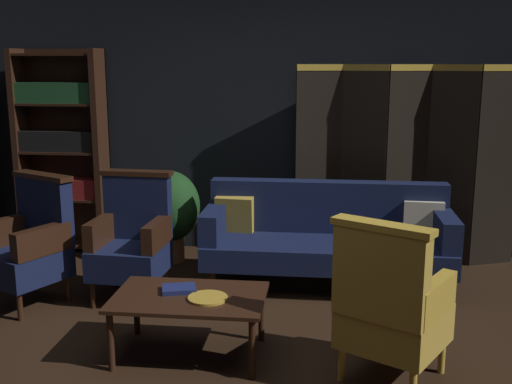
{
  "coord_description": "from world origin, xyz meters",
  "views": [
    {
      "loc": [
        0.53,
        -3.78,
        1.93
      ],
      "look_at": [
        0.0,
        0.8,
        0.95
      ],
      "focal_mm": 43.38,
      "sensor_mm": 36.0,
      "label": 1
    }
  ],
  "objects": [
    {
      "name": "ground_plane",
      "position": [
        0.0,
        0.0,
        0.0
      ],
      "size": [
        10.0,
        10.0,
        0.0
      ],
      "primitive_type": "plane",
      "color": "black"
    },
    {
      "name": "back_wall",
      "position": [
        0.0,
        2.45,
        1.4
      ],
      "size": [
        7.2,
        0.1,
        2.8
      ],
      "primitive_type": "cube",
      "color": "black",
      "rests_on": "ground_plane"
    },
    {
      "name": "folding_screen",
      "position": [
        1.29,
        2.2,
        0.99
      ],
      "size": [
        2.13,
        0.25,
        1.9
      ],
      "color": "black",
      "rests_on": "ground_plane"
    },
    {
      "name": "bookshelf",
      "position": [
        -2.15,
        2.19,
        1.07
      ],
      "size": [
        0.9,
        0.32,
        2.05
      ],
      "color": "black",
      "rests_on": "ground_plane"
    },
    {
      "name": "velvet_couch",
      "position": [
        0.55,
        1.45,
        0.45
      ],
      "size": [
        2.12,
        0.78,
        0.88
      ],
      "color": "black",
      "rests_on": "ground_plane"
    },
    {
      "name": "coffee_table",
      "position": [
        -0.35,
        -0.03,
        0.37
      ],
      "size": [
        1.0,
        0.64,
        0.42
      ],
      "color": "black",
      "rests_on": "ground_plane"
    },
    {
      "name": "armchair_gilt_accent",
      "position": [
        0.93,
        -0.23,
        0.49
      ],
      "size": [
        0.79,
        0.79,
        1.04
      ],
      "color": "gold",
      "rests_on": "ground_plane"
    },
    {
      "name": "armchair_wing_left",
      "position": [
        -1.04,
        0.95,
        0.49
      ],
      "size": [
        0.62,
        0.61,
        1.04
      ],
      "color": "black",
      "rests_on": "ground_plane"
    },
    {
      "name": "armchair_wing_right",
      "position": [
        -1.82,
        0.74,
        0.49
      ],
      "size": [
        0.78,
        0.78,
        1.04
      ],
      "color": "black",
      "rests_on": "ground_plane"
    },
    {
      "name": "potted_plant",
      "position": [
        -0.98,
        1.91,
        0.52
      ],
      "size": [
        0.6,
        0.6,
        0.9
      ],
      "color": "brown",
      "rests_on": "ground_plane"
    },
    {
      "name": "book_navy_cloth",
      "position": [
        -0.43,
        0.04,
        0.44
      ],
      "size": [
        0.26,
        0.22,
        0.03
      ],
      "primitive_type": "cube",
      "rotation": [
        0.0,
        0.0,
        0.28
      ],
      "color": "navy",
      "rests_on": "coffee_table"
    },
    {
      "name": "brass_tray",
      "position": [
        -0.21,
        -0.08,
        0.43
      ],
      "size": [
        0.26,
        0.26,
        0.02
      ],
      "primitive_type": "cylinder",
      "color": "gold",
      "rests_on": "coffee_table"
    }
  ]
}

